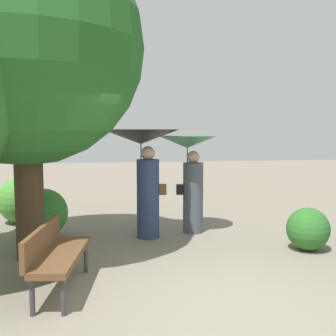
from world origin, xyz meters
name	(u,v)px	position (x,y,z in m)	size (l,w,h in m)	color
ground_plane	(214,302)	(0.00, 0.00, 0.00)	(40.00, 40.00, 0.00)	gray
person_left	(143,157)	(-0.54, 2.99, 1.52)	(1.42, 1.42, 2.02)	navy
person_right	(190,165)	(0.39, 3.23, 1.33)	(1.13, 1.13, 1.89)	#474C56
park_bench	(55,252)	(-1.87, 0.62, 0.51)	(0.69, 1.55, 0.83)	#38383D
tree_near_left	(24,26)	(-2.42, 2.07, 3.56)	(3.63, 3.63, 5.61)	#42301E
bush_path_left	(308,229)	(2.11, 1.76, 0.36)	(0.72, 0.72, 0.72)	#2D6B28
bush_path_right	(21,200)	(-3.05, 4.58, 0.49)	(0.99, 0.99, 0.99)	#4C9338
bush_behind_bench	(43,213)	(-2.40, 3.31, 0.46)	(0.92, 0.92, 0.92)	#387F33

